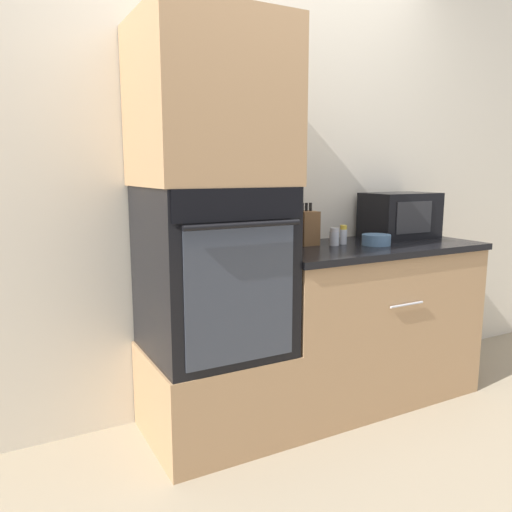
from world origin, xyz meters
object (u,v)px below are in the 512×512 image
Objects in this scene: knife_block at (306,228)px; microwave at (400,215)px; wall_oven at (213,270)px; condiment_jar_far at (294,245)px; condiment_jar_near at (343,235)px; condiment_jar_mid at (334,237)px; bowl at (376,240)px.

microwave is at bearing -1.97° from knife_block.
wall_oven reaches higher than microwave.
knife_block reaches higher than condiment_jar_far.
knife_block is 0.21m from condiment_jar_near.
microwave is 1.91× the size of knife_block.
knife_block is at bearing 178.03° from microwave.
condiment_jar_near is (0.19, -0.08, -0.04)m from knife_block.
wall_oven is 3.40× the size of knife_block.
condiment_jar_far is (-0.35, -0.13, -0.00)m from condiment_jar_mid.
wall_oven is at bearing 177.26° from bowl.
condiment_jar_near is 0.45m from condiment_jar_far.
wall_oven is at bearing 168.62° from condiment_jar_far.
condiment_jar_mid is 0.37m from condiment_jar_far.
condiment_jar_mid is (-0.07, -0.01, -0.00)m from condiment_jar_near.
wall_oven reaches higher than bowl.
condiment_jar_far is at bearing -134.77° from knife_block.
condiment_jar_far is at bearing -160.86° from condiment_jar_near.
wall_oven is at bearing -175.40° from condiment_jar_near.
wall_oven is 4.99× the size of bowl.
bowl is at bearing -152.86° from microwave.
condiment_jar_far is at bearing -11.38° from wall_oven.
condiment_jar_near reaches higher than condiment_jar_mid.
condiment_jar_near is 1.10× the size of condiment_jar_mid.
knife_block is (0.63, 0.15, 0.15)m from wall_oven.
bowl is 0.23m from condiment_jar_mid.
wall_oven is 0.83m from condiment_jar_near.
condiment_jar_far is (-0.90, -0.21, -0.09)m from microwave.
microwave is 0.67m from knife_block.
knife_block is at bearing 140.71° from condiment_jar_mid.
microwave is 0.49m from condiment_jar_near.
condiment_jar_near is at bearing -23.45° from knife_block.
microwave is 0.93m from condiment_jar_far.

